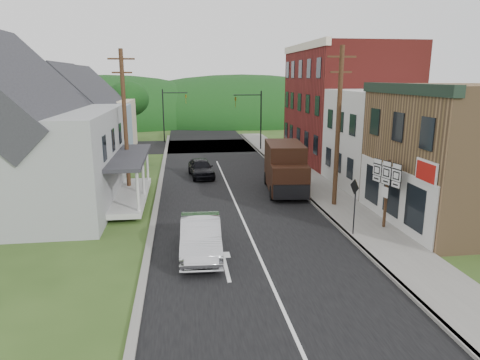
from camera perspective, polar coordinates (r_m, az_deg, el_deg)
name	(u,v)px	position (r m, az deg, el deg)	size (l,w,h in m)	color
ground	(248,232)	(20.91, 1.11, -6.98)	(120.00, 120.00, 0.00)	#2D4719
road	(226,183)	(30.39, -1.84, -0.41)	(9.00, 90.00, 0.02)	black
cross_road	(210,146)	(47.01, -4.05, 4.56)	(60.00, 9.00, 0.02)	black
sidewalk_right	(315,186)	(29.68, 9.99, -0.80)	(2.80, 55.00, 0.15)	slate
curb_right	(296,187)	(29.29, 7.47, -0.90)	(0.20, 55.00, 0.15)	slate
curb_left	(159,192)	(28.33, -10.80, -1.56)	(0.30, 55.00, 0.12)	slate
storefront_tan	(471,156)	(24.40, 28.41, 2.88)	(8.00, 8.00, 7.00)	brown
storefront_white	(397,139)	(30.72, 20.19, 5.09)	(8.00, 7.00, 6.50)	silver
storefront_red	(345,104)	(39.15, 13.88, 9.76)	(8.00, 12.00, 10.00)	maroon
house_gray	(21,134)	(27.03, -27.22, 5.48)	(10.20, 12.24, 8.35)	#9C9FA1
house_blue	(83,123)	(37.36, -20.25, 7.14)	(7.14, 8.16, 7.28)	#8097AE
house_cream	(97,114)	(46.25, -18.56, 8.36)	(7.14, 8.16, 7.28)	beige
utility_pole_right	(338,127)	(24.58, 12.95, 6.97)	(1.60, 0.26, 9.00)	#472D19
utility_pole_left	(125,121)	(27.67, -15.08, 7.55)	(1.60, 0.26, 9.00)	#472D19
traffic_signal_right	(254,113)	(43.61, 1.90, 8.86)	(2.87, 0.20, 6.00)	black
traffic_signal_left	(169,109)	(49.97, -9.40, 9.29)	(2.87, 0.20, 6.00)	black
tree_left_d	(128,99)	(51.73, -14.71, 10.42)	(4.80, 4.80, 6.94)	#382616
forested_ridge	(199,121)	(74.76, -5.55, 7.88)	(90.00, 30.00, 16.00)	#103711
silver_sedan	(201,237)	(18.24, -5.24, -7.55)	(1.66, 4.76, 1.57)	#BCBCC2
dark_sedan	(201,168)	(32.19, -5.22, 1.60)	(1.63, 4.06, 1.38)	black
delivery_van	(285,168)	(27.90, 6.06, 1.61)	(2.85, 5.83, 3.15)	black
route_sign_cluster	(386,184)	(21.73, 18.92, -0.50)	(0.53, 1.88, 3.36)	#472D19
warning_sign	(355,199)	(20.46, 15.04, -2.46)	(0.17, 0.73, 2.66)	black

